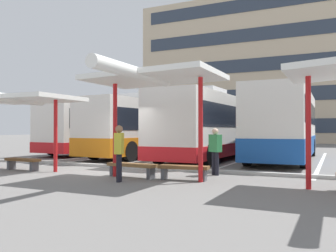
{
  "coord_description": "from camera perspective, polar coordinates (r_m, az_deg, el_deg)",
  "views": [
    {
      "loc": [
        7.98,
        -11.45,
        1.56
      ],
      "look_at": [
        1.23,
        2.9,
        1.72
      ],
      "focal_mm": 38.32,
      "sensor_mm": 36.0,
      "label": 1
    }
  ],
  "objects": [
    {
      "name": "bench_1",
      "position": [
        14.95,
        -22.13,
        -5.24
      ],
      "size": [
        1.59,
        0.5,
        0.45
      ],
      "color": "brown",
      "rests_on": "ground"
    },
    {
      "name": "lane_stripe_4",
      "position": [
        18.9,
        23.22,
        -5.25
      ],
      "size": [
        0.16,
        14.0,
        0.01
      ],
      "primitive_type": "cube",
      "color": "white",
      "rests_on": "ground"
    },
    {
      "name": "lane_stripe_2",
      "position": [
        20.5,
        2.2,
        -4.93
      ],
      "size": [
        0.16,
        14.0,
        0.01
      ],
      "primitive_type": "cube",
      "color": "white",
      "rests_on": "ground"
    },
    {
      "name": "waiting_passenger_1",
      "position": [
        10.81,
        -7.79,
        -3.65
      ],
      "size": [
        0.39,
        0.53,
        1.69
      ],
      "color": "black",
      "rests_on": "ground"
    },
    {
      "name": "lane_stripe_1",
      "position": [
        22.19,
        -6.58,
        -4.59
      ],
      "size": [
        0.16,
        14.0,
        0.01
      ],
      "primitive_type": "cube",
      "color": "white",
      "rests_on": "ground"
    },
    {
      "name": "bench_3",
      "position": [
        11.14,
        2.51,
        -6.9
      ],
      "size": [
        1.61,
        0.6,
        0.45
      ],
      "color": "brown",
      "rests_on": "ground"
    },
    {
      "name": "lane_stripe_0",
      "position": [
        24.31,
        -13.96,
        -4.23
      ],
      "size": [
        0.16,
        14.0,
        0.01
      ],
      "primitive_type": "cube",
      "color": "white",
      "rests_on": "ground"
    },
    {
      "name": "platform_kerb",
      "position": [
        14.78,
        -7.69,
        -6.39
      ],
      "size": [
        44.0,
        0.24,
        0.12
      ],
      "primitive_type": "cube",
      "color": "#ADADA8",
      "rests_on": "ground"
    },
    {
      "name": "coach_bus_2",
      "position": [
        19.65,
        7.57,
        -0.1
      ],
      "size": [
        2.91,
        11.97,
        3.65
      ],
      "color": "silver",
      "rests_on": "ground"
    },
    {
      "name": "waiting_passenger_0",
      "position": [
        12.38,
        7.53,
        -3.53
      ],
      "size": [
        0.51,
        0.44,
        1.61
      ],
      "color": "black",
      "rests_on": "ground"
    },
    {
      "name": "ground_plane",
      "position": [
        14.05,
        -9.7,
        -6.94
      ],
      "size": [
        160.0,
        160.0,
        0.0
      ],
      "primitive_type": "plane",
      "color": "slate"
    },
    {
      "name": "coach_bus_0",
      "position": [
        24.07,
        -9.74,
        -0.24
      ],
      "size": [
        3.36,
        10.34,
        3.61
      ],
      "color": "silver",
      "rests_on": "ground"
    },
    {
      "name": "coach_bus_1",
      "position": [
        21.39,
        -2.21,
        -0.44
      ],
      "size": [
        3.66,
        11.29,
        3.52
      ],
      "color": "silver",
      "rests_on": "ground"
    },
    {
      "name": "waiting_shelter_1",
      "position": [
        14.82,
        -22.6,
        3.79
      ],
      "size": [
        4.13,
        4.58,
        2.89
      ],
      "color": "red",
      "rests_on": "ground"
    },
    {
      "name": "terminal_building",
      "position": [
        49.94,
        15.88,
        8.18
      ],
      "size": [
        31.99,
        11.69,
        21.0
      ],
      "color": "#C6B293",
      "rests_on": "ground"
    },
    {
      "name": "coach_bus_3",
      "position": [
        19.16,
        18.08,
        0.04
      ],
      "size": [
        2.69,
        10.57,
        3.81
      ],
      "color": "silver",
      "rests_on": "ground"
    },
    {
      "name": "bench_2",
      "position": [
        11.87,
        -5.76,
        -6.48
      ],
      "size": [
        1.82,
        0.59,
        0.45
      ],
      "color": "brown",
      "rests_on": "ground"
    },
    {
      "name": "lane_stripe_3",
      "position": [
        19.37,
        12.27,
        -5.17
      ],
      "size": [
        0.16,
        14.0,
        0.01
      ],
      "primitive_type": "cube",
      "color": "white",
      "rests_on": "ground"
    },
    {
      "name": "waiting_shelter_2",
      "position": [
        11.17,
        -2.65,
        7.43
      ],
      "size": [
        4.03,
        4.7,
        3.35
      ],
      "color": "red",
      "rests_on": "ground"
    }
  ]
}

